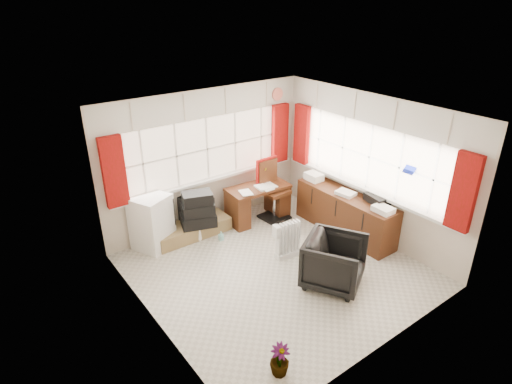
# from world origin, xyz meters

# --- Properties ---
(ground) EXTENTS (4.00, 4.00, 0.00)m
(ground) POSITION_xyz_m (0.00, 0.00, 0.00)
(ground) COLOR beige
(ground) RESTS_ON ground
(room_walls) EXTENTS (4.00, 4.00, 4.00)m
(room_walls) POSITION_xyz_m (0.00, 0.00, 1.50)
(room_walls) COLOR beige
(room_walls) RESTS_ON ground
(window_back) EXTENTS (3.70, 0.12, 3.60)m
(window_back) POSITION_xyz_m (0.00, 1.94, 0.95)
(window_back) COLOR #FFE6C9
(window_back) RESTS_ON room_walls
(window_right) EXTENTS (0.12, 3.70, 3.60)m
(window_right) POSITION_xyz_m (1.94, 0.00, 0.95)
(window_right) COLOR #FFE6C9
(window_right) RESTS_ON room_walls
(curtains) EXTENTS (3.83, 3.83, 1.15)m
(curtains) POSITION_xyz_m (0.92, 0.93, 1.46)
(curtains) COLOR #98080E
(curtains) RESTS_ON room_walls
(overhead_cabinets) EXTENTS (3.98, 3.98, 0.48)m
(overhead_cabinets) POSITION_xyz_m (0.98, 0.98, 2.25)
(overhead_cabinets) COLOR beige
(overhead_cabinets) RESTS_ON room_walls
(desk) EXTENTS (1.21, 0.65, 0.71)m
(desk) POSITION_xyz_m (0.78, 1.52, 0.38)
(desk) COLOR #4F2512
(desk) RESTS_ON ground
(desk_lamp) EXTENTS (0.14, 0.11, 0.39)m
(desk_lamp) POSITION_xyz_m (1.20, 1.67, 0.95)
(desk_lamp) COLOR yellow
(desk_lamp) RESTS_ON desk
(task_chair) EXTENTS (0.51, 0.54, 1.16)m
(task_chair) POSITION_xyz_m (1.04, 1.48, 0.62)
(task_chair) COLOR black
(task_chair) RESTS_ON ground
(office_chair) EXTENTS (1.13, 1.14, 0.76)m
(office_chair) POSITION_xyz_m (0.46, -0.76, 0.38)
(office_chair) COLOR black
(office_chair) RESTS_ON ground
(radiator) EXTENTS (0.43, 0.22, 0.62)m
(radiator) POSITION_xyz_m (0.40, 0.20, 0.25)
(radiator) COLOR white
(radiator) RESTS_ON ground
(credenza) EXTENTS (0.50, 2.00, 0.85)m
(credenza) POSITION_xyz_m (1.73, 0.20, 0.39)
(credenza) COLOR #4F2512
(credenza) RESTS_ON ground
(file_tray) EXTENTS (0.38, 0.45, 0.13)m
(file_tray) POSITION_xyz_m (1.92, -0.32, 0.82)
(file_tray) COLOR black
(file_tray) RESTS_ON credenza
(tv_bench) EXTENTS (1.40, 0.50, 0.25)m
(tv_bench) POSITION_xyz_m (-0.55, 1.72, 0.12)
(tv_bench) COLOR olive
(tv_bench) RESTS_ON ground
(crt_tv) EXTENTS (0.52, 0.49, 0.45)m
(crt_tv) POSITION_xyz_m (-0.40, 1.76, 0.47)
(crt_tv) COLOR black
(crt_tv) RESTS_ON tv_bench
(hifi_stack) EXTENTS (0.68, 0.55, 0.62)m
(hifi_stack) POSITION_xyz_m (-0.47, 1.59, 0.54)
(hifi_stack) COLOR black
(hifi_stack) RESTS_ON tv_bench
(mini_fridge) EXTENTS (0.74, 0.74, 0.94)m
(mini_fridge) POSITION_xyz_m (-1.23, 1.80, 0.47)
(mini_fridge) COLOR white
(mini_fridge) RESTS_ON ground
(spray_bottle_a) EXTENTS (0.16, 0.16, 0.30)m
(spray_bottle_a) POSITION_xyz_m (-0.52, 1.52, 0.15)
(spray_bottle_a) COLOR white
(spray_bottle_a) RESTS_ON ground
(spray_bottle_b) EXTENTS (0.08, 0.09, 0.17)m
(spray_bottle_b) POSITION_xyz_m (-0.21, 1.28, 0.09)
(spray_bottle_b) COLOR #92D9D4
(spray_bottle_b) RESTS_ON ground
(flower_vase) EXTENTS (0.29, 0.29, 0.41)m
(flower_vase) POSITION_xyz_m (-1.24, -1.57, 0.20)
(flower_vase) COLOR black
(flower_vase) RESTS_ON ground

